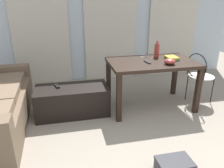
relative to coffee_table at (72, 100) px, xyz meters
The scene contains 13 objects.
ground_plane 1.09m from the coffee_table, 30.82° to the right, with size 8.41×8.41×0.00m, color gray.
wall_back 2.17m from the coffee_table, 60.19° to the left, with size 5.53×0.10×2.69m, color silver.
curtains 2.03m from the coffee_table, 58.82° to the left, with size 3.93×0.03×2.41m.
coffee_table is the anchor object (origin of this frame).
craft_table 1.31m from the coffee_table, ahead, with size 1.32×0.82×0.76m.
wire_chair 2.07m from the coffee_table, ahead, with size 0.41×0.44×0.85m.
bottle_near 1.56m from the coffee_table, ahead, with size 0.08×0.08×0.26m.
bowl 1.55m from the coffee_table, ahead, with size 0.17×0.17×0.08m, color #9E3833.
book_stack 1.67m from the coffee_table, ahead, with size 0.17×0.23×0.05m.
tv_remote_on_table 1.26m from the coffee_table, ahead, with size 0.04×0.17×0.02m, color #232326.
scissors 1.35m from the coffee_table, 11.33° to the left, with size 0.11×0.08×0.00m.
tv_remote_primary 0.31m from the coffee_table, 161.51° to the left, with size 0.05×0.15×0.02m, color black.
shoebox 1.74m from the coffee_table, 57.76° to the right, with size 0.35×0.24×0.14m.
Camera 1 is at (-0.97, -1.10, 1.62)m, focal length 34.61 mm.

